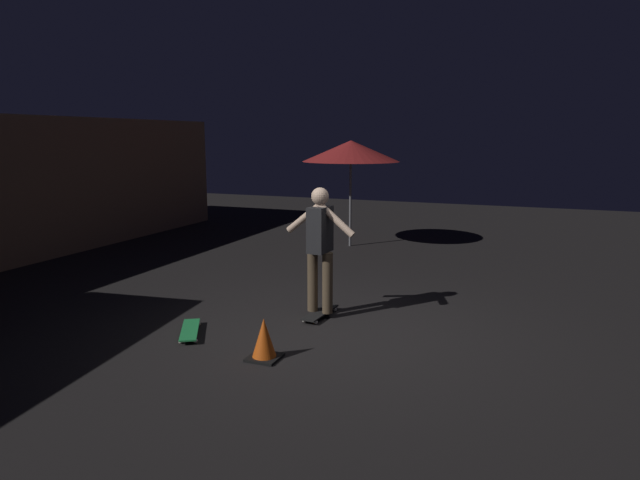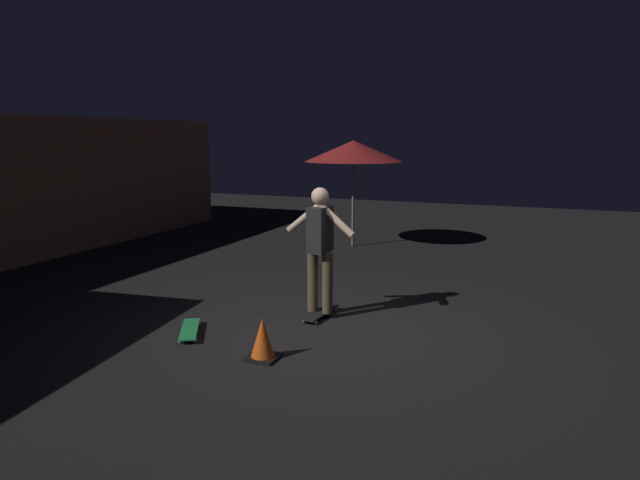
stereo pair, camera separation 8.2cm
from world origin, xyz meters
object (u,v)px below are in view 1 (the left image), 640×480
at_px(skateboard_spare, 190,330).
at_px(skater, 320,241).
at_px(patio_umbrella, 351,151).
at_px(skateboard_ridden, 320,313).
at_px(traffic_cone, 264,340).

distance_m(skateboard_spare, skater, 1.99).
height_order(patio_umbrella, skateboard_ridden, patio_umbrella).
height_order(skater, traffic_cone, skater).
distance_m(skater, traffic_cone, 1.77).
relative_size(patio_umbrella, skateboard_ridden, 2.90).
bearing_deg(traffic_cone, skateboard_ridden, -1.23).
relative_size(skateboard_ridden, traffic_cone, 1.72).
bearing_deg(skater, skateboard_ridden, 90.00).
height_order(skateboard_spare, traffic_cone, traffic_cone).
bearing_deg(skateboard_spare, skater, -45.19).
distance_m(skateboard_spare, traffic_cone, 1.25).
distance_m(patio_umbrella, skater, 5.06).
bearing_deg(skateboard_spare, skateboard_ridden, -45.19).
bearing_deg(skateboard_ridden, skateboard_spare, 134.81).
bearing_deg(traffic_cone, skateboard_spare, 74.09).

